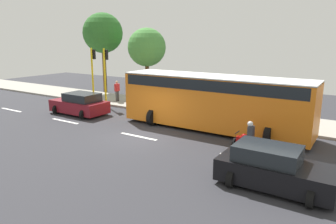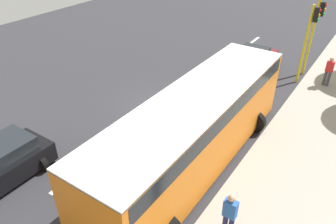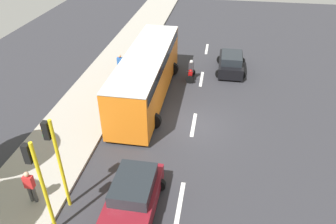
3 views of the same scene
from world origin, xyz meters
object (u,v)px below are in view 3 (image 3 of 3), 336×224
car_maroon (133,198)px  traffic_light_midblock (38,177)px  motorcycle (191,72)px  pedestrian_near_signal (120,64)px  city_bus (147,72)px  car_black (231,63)px  traffic_light_corner (55,153)px  pedestrian_by_tree (30,186)px

car_maroon → traffic_light_midblock: traffic_light_midblock is taller
motorcycle → pedestrian_near_signal: size_ratio=0.91×
motorcycle → traffic_light_midblock: bearing=74.0°
city_bus → motorcycle: size_ratio=7.19×
car_black → traffic_light_corner: (6.94, 14.63, 2.22)m
city_bus → motorcycle: 4.15m
motorcycle → traffic_light_corner: 13.54m
car_black → city_bus: size_ratio=0.36×
motorcycle → city_bus: bearing=48.8°
motorcycle → traffic_light_corner: size_ratio=0.34×
pedestrian_by_tree → motorcycle: bearing=-113.0°
car_maroon → city_bus: bearing=-81.0°
car_maroon → traffic_light_midblock: 3.98m
city_bus → traffic_light_corner: size_ratio=2.44×
traffic_light_midblock → car_maroon: bearing=-152.1°
traffic_light_corner → city_bus: bearing=-98.3°
traffic_light_midblock → car_black: bearing=-113.5°
car_maroon → traffic_light_corner: traffic_light_corner is taller
motorcycle → pedestrian_by_tree: pedestrian_by_tree is taller
car_black → pedestrian_by_tree: bearing=60.5°
pedestrian_near_signal → pedestrian_by_tree: bearing=88.9°
pedestrian_near_signal → traffic_light_midblock: (-1.18, 13.51, 1.87)m
pedestrian_by_tree → pedestrian_near_signal: bearing=-91.1°
pedestrian_by_tree → car_maroon: bearing=-174.8°
city_bus → traffic_light_corner: (1.42, 9.73, 1.08)m
city_bus → car_black: bearing=-138.4°
city_bus → motorcycle: (-2.61, -2.99, -1.20)m
car_maroon → traffic_light_corner: 3.68m
car_black → traffic_light_midblock: 17.55m
car_maroon → motorcycle: size_ratio=2.69×
car_maroon → traffic_light_corner: (2.92, 0.22, 2.22)m
motorcycle → pedestrian_near_signal: 5.26m
pedestrian_near_signal → city_bus: bearing=136.7°
motorcycle → pedestrian_near_signal: bearing=5.9°
car_maroon → pedestrian_by_tree: bearing=5.2°
car_black → traffic_light_midblock: size_ratio=0.89×
car_black → traffic_light_midblock: traffic_light_midblock is taller
car_maroon → pedestrian_near_signal: (4.11, -11.97, 0.35)m
car_maroon → city_bus: city_bus is taller
car_maroon → pedestrian_by_tree: (4.35, 0.40, 0.35)m
city_bus → pedestrian_by_tree: city_bus is taller
pedestrian_near_signal → traffic_light_corner: bearing=95.5°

